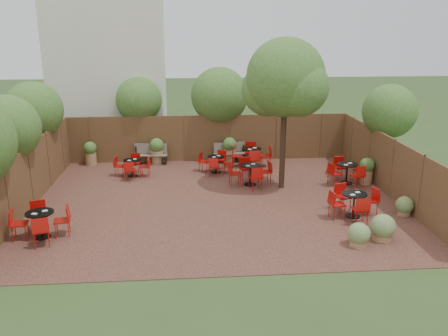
{
  "coord_description": "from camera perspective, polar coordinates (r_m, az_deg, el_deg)",
  "views": [
    {
      "loc": [
        -0.92,
        -14.59,
        5.59
      ],
      "look_at": [
        0.29,
        0.5,
        1.0
      ],
      "focal_mm": 37.23,
      "sensor_mm": 36.0,
      "label": 1
    }
  ],
  "objects": [
    {
      "name": "planters",
      "position": [
        19.2,
        -2.6,
        1.74
      ],
      "size": [
        11.21,
        3.9,
        1.1
      ],
      "color": "#956F4A",
      "rests_on": "courtyard_paving"
    },
    {
      "name": "overhang_foliage",
      "position": [
        17.17,
        -9.56,
        6.89
      ],
      "size": [
        15.63,
        10.67,
        2.66
      ],
      "color": "#396420",
      "rests_on": "ground"
    },
    {
      "name": "bistro_tables",
      "position": [
        16.62,
        1.62,
        -1.14
      ],
      "size": [
        11.52,
        7.9,
        0.91
      ],
      "color": "black",
      "rests_on": "courtyard_paving"
    },
    {
      "name": "fence_back",
      "position": [
        20.14,
        -1.84,
        3.68
      ],
      "size": [
        12.0,
        0.08,
        2.0
      ],
      "primitive_type": "cube",
      "color": "brown",
      "rests_on": "ground"
    },
    {
      "name": "fence_left",
      "position": [
        16.12,
        -22.74,
        -1.03
      ],
      "size": [
        0.08,
        10.0,
        2.0
      ],
      "primitive_type": "cube",
      "color": "brown",
      "rests_on": "ground"
    },
    {
      "name": "ground",
      "position": [
        15.65,
        -0.91,
        -4.06
      ],
      "size": [
        80.0,
        80.0,
        0.0
      ],
      "primitive_type": "plane",
      "color": "#354F23",
      "rests_on": "ground"
    },
    {
      "name": "courtyard_tree",
      "position": [
        16.17,
        7.51,
        10.4
      ],
      "size": [
        2.83,
        2.73,
        5.3
      ],
      "rotation": [
        0.0,
        0.0,
        0.39
      ],
      "color": "black",
      "rests_on": "courtyard_paving"
    },
    {
      "name": "low_shrubs",
      "position": [
        13.73,
        18.78,
        -6.54
      ],
      "size": [
        2.74,
        2.53,
        0.73
      ],
      "color": "#956F4A",
      "rests_on": "courtyard_paving"
    },
    {
      "name": "courtyard_paving",
      "position": [
        15.65,
        -0.91,
        -4.03
      ],
      "size": [
        12.0,
        10.0,
        0.02
      ],
      "primitive_type": "cube",
      "color": "#311A14",
      "rests_on": "ground"
    },
    {
      "name": "park_bench_right",
      "position": [
        19.96,
        0.68,
        1.95
      ],
      "size": [
        1.41,
        0.61,
        0.84
      ],
      "rotation": [
        0.0,
        0.0,
        0.13
      ],
      "color": "brown",
      "rests_on": "courtyard_paving"
    },
    {
      "name": "neighbour_building",
      "position": [
        22.93,
        -13.88,
        12.41
      ],
      "size": [
        5.0,
        4.0,
        8.0
      ],
      "primitive_type": "cube",
      "color": "silver",
      "rests_on": "ground"
    },
    {
      "name": "park_bench_left",
      "position": [
        19.95,
        -8.97,
        1.75
      ],
      "size": [
        1.42,
        0.58,
        0.86
      ],
      "rotation": [
        0.0,
        0.0,
        -0.1
      ],
      "color": "brown",
      "rests_on": "courtyard_paving"
    },
    {
      "name": "fence_right",
      "position": [
        16.79,
        19.97,
        -0.04
      ],
      "size": [
        0.08,
        10.0,
        2.0
      ],
      "primitive_type": "cube",
      "color": "brown",
      "rests_on": "ground"
    }
  ]
}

